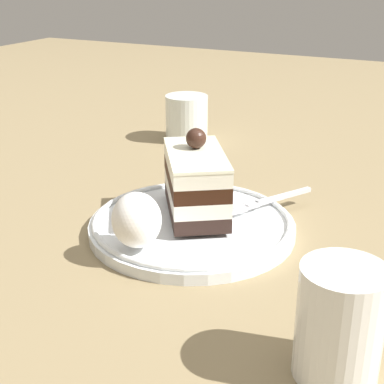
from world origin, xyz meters
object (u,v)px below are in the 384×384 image
object	(u,v)px
fork	(266,201)
drink_glass_near	(187,120)
dessert_plate	(192,225)
drink_glass_far	(339,329)
cake_slice	(196,182)
whipped_cream_dollop	(137,220)

from	to	relation	value
fork	drink_glass_near	bearing A→B (deg)	-46.45
dessert_plate	drink_glass_far	size ratio (longest dim) A/B	2.61
cake_slice	drink_glass_far	world-z (taller)	cake_slice
dessert_plate	whipped_cream_dollop	xyz separation A→B (m)	(0.02, 0.08, 0.04)
fork	drink_glass_far	xyz separation A→B (m)	(-0.13, 0.23, 0.02)
drink_glass_far	cake_slice	bearing A→B (deg)	-41.81
whipped_cream_dollop	drink_glass_far	world-z (taller)	drink_glass_far
dessert_plate	drink_glass_far	world-z (taller)	drink_glass_far
cake_slice	whipped_cream_dollop	bearing A→B (deg)	80.91
dessert_plate	drink_glass_near	world-z (taller)	drink_glass_near
cake_slice	whipped_cream_dollop	xyz separation A→B (m)	(0.02, 0.10, -0.01)
dessert_plate	cake_slice	size ratio (longest dim) A/B	1.69
whipped_cream_dollop	drink_glass_far	distance (m)	0.23
drink_glass_far	drink_glass_near	bearing A→B (deg)	-52.64
dessert_plate	fork	bearing A→B (deg)	-128.75
drink_glass_near	fork	bearing A→B (deg)	133.55
cake_slice	drink_glass_near	world-z (taller)	cake_slice
fork	drink_glass_near	size ratio (longest dim) A/B	1.54
dessert_plate	fork	distance (m)	0.09
whipped_cream_dollop	cake_slice	bearing A→B (deg)	-99.09
cake_slice	whipped_cream_dollop	size ratio (longest dim) A/B	2.40
cake_slice	drink_glass_near	size ratio (longest dim) A/B	1.81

